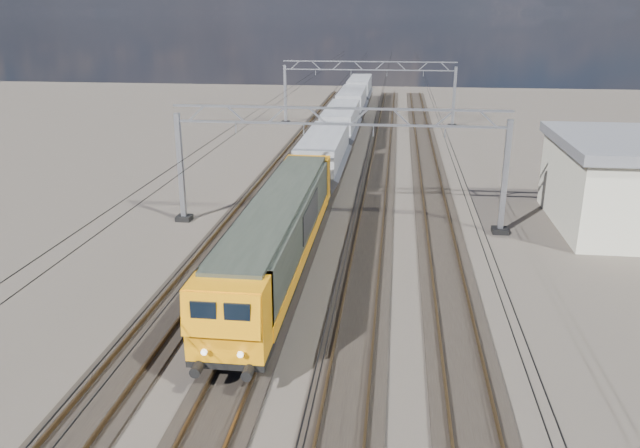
# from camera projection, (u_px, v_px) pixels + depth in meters

# --- Properties ---
(ground) EXTENTS (160.00, 160.00, 0.00)m
(ground) POSITION_uv_depth(u_px,v_px,m) (330.00, 250.00, 33.64)
(ground) COLOR black
(ground) RESTS_ON ground
(track_outer_west) EXTENTS (2.60, 140.00, 0.30)m
(track_outer_west) POSITION_uv_depth(u_px,v_px,m) (222.00, 244.00, 34.31)
(track_outer_west) COLOR black
(track_outer_west) RESTS_ON ground
(track_loco) EXTENTS (2.60, 140.00, 0.30)m
(track_loco) POSITION_uv_depth(u_px,v_px,m) (294.00, 247.00, 33.85)
(track_loco) COLOR black
(track_loco) RESTS_ON ground
(track_inner_east) EXTENTS (2.60, 140.00, 0.30)m
(track_inner_east) POSITION_uv_depth(u_px,v_px,m) (367.00, 251.00, 33.39)
(track_inner_east) COLOR black
(track_inner_east) RESTS_ON ground
(track_outer_east) EXTENTS (2.60, 140.00, 0.30)m
(track_outer_east) POSITION_uv_depth(u_px,v_px,m) (443.00, 254.00, 32.92)
(track_outer_east) COLOR black
(track_outer_east) RESTS_ON ground
(catenary_gantry_mid) EXTENTS (19.90, 0.90, 7.11)m
(catenary_gantry_mid) POSITION_uv_depth(u_px,v_px,m) (338.00, 163.00, 36.15)
(catenary_gantry_mid) COLOR gray
(catenary_gantry_mid) RESTS_ON ground
(catenary_gantry_far) EXTENTS (19.90, 0.90, 7.11)m
(catenary_gantry_far) POSITION_uv_depth(u_px,v_px,m) (368.00, 90.00, 69.98)
(catenary_gantry_far) COLOR gray
(catenary_gantry_far) RESTS_ON ground
(overhead_wires) EXTENTS (12.03, 140.00, 0.53)m
(overhead_wires) POSITION_uv_depth(u_px,v_px,m) (344.00, 120.00, 39.31)
(overhead_wires) COLOR black
(overhead_wires) RESTS_ON ground
(locomotive) EXTENTS (2.76, 21.10, 3.62)m
(locomotive) POSITION_uv_depth(u_px,v_px,m) (280.00, 232.00, 29.47)
(locomotive) COLOR black
(locomotive) RESTS_ON ground
(hopper_wagon_lead) EXTENTS (3.38, 13.00, 3.25)m
(hopper_wagon_lead) POSITION_uv_depth(u_px,v_px,m) (323.00, 154.00, 46.13)
(hopper_wagon_lead) COLOR black
(hopper_wagon_lead) RESTS_ON ground
(hopper_wagon_mid) EXTENTS (3.38, 13.00, 3.25)m
(hopper_wagon_mid) POSITION_uv_depth(u_px,v_px,m) (341.00, 123.00, 59.48)
(hopper_wagon_mid) COLOR black
(hopper_wagon_mid) RESTS_ON ground
(hopper_wagon_third) EXTENTS (3.38, 13.00, 3.25)m
(hopper_wagon_third) POSITION_uv_depth(u_px,v_px,m) (352.00, 102.00, 72.82)
(hopper_wagon_third) COLOR black
(hopper_wagon_third) RESTS_ON ground
(hopper_wagon_fourth) EXTENTS (3.38, 13.00, 3.25)m
(hopper_wagon_fourth) POSITION_uv_depth(u_px,v_px,m) (360.00, 89.00, 86.17)
(hopper_wagon_fourth) COLOR black
(hopper_wagon_fourth) RESTS_ON ground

